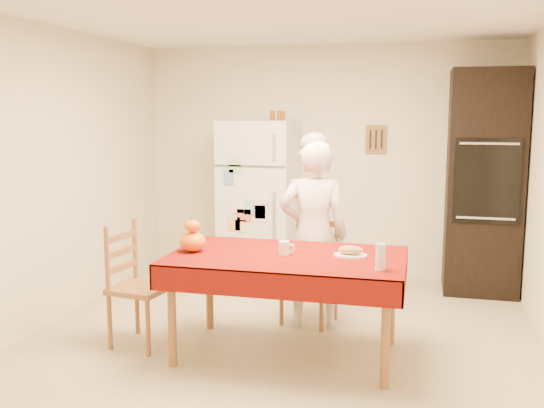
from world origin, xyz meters
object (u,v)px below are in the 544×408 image
(seated_woman, at_px, (313,235))
(oven_cabinet, at_px, (484,183))
(chair_far, at_px, (312,263))
(pumpkin_lower, at_px, (193,242))
(chair_left, at_px, (134,280))
(wine_glass, at_px, (381,257))
(dining_table, at_px, (287,264))
(bread_plate, at_px, (350,255))
(refrigerator, at_px, (259,200))
(coffee_mug, at_px, (284,248))

(seated_woman, bearing_deg, oven_cabinet, -144.68)
(chair_far, distance_m, pumpkin_lower, 1.19)
(chair_left, height_order, wine_glass, chair_left)
(dining_table, bearing_deg, bread_plate, 6.44)
(chair_left, relative_size, seated_woman, 0.61)
(dining_table, relative_size, bread_plate, 7.08)
(oven_cabinet, distance_m, seated_woman, 2.04)
(seated_woman, height_order, pumpkin_lower, seated_woman)
(chair_far, bearing_deg, refrigerator, 135.20)
(oven_cabinet, bearing_deg, wine_glass, -110.00)
(dining_table, height_order, wine_glass, wine_glass)
(pumpkin_lower, bearing_deg, oven_cabinet, 43.43)
(oven_cabinet, xyz_separation_m, bread_plate, (-1.07, -2.00, -0.33))
(seated_woman, xyz_separation_m, coffee_mug, (-0.10, -0.65, 0.03))
(chair_left, bearing_deg, chair_far, -47.46)
(wine_glass, bearing_deg, dining_table, 159.01)
(bread_plate, bearing_deg, refrigerator, 121.72)
(oven_cabinet, distance_m, bread_plate, 2.29)
(chair_left, relative_size, bread_plate, 3.96)
(dining_table, height_order, seated_woman, seated_woman)
(seated_woman, distance_m, pumpkin_lower, 1.06)
(chair_far, height_order, wine_glass, chair_far)
(seated_woman, relative_size, bread_plate, 6.53)
(chair_left, distance_m, pumpkin_lower, 0.59)
(chair_left, height_order, seated_woman, seated_woman)
(oven_cabinet, distance_m, chair_left, 3.49)
(oven_cabinet, bearing_deg, chair_far, -139.81)
(chair_left, bearing_deg, oven_cabinet, -44.32)
(refrigerator, height_order, oven_cabinet, oven_cabinet)
(chair_far, xyz_separation_m, coffee_mug, (-0.07, -0.80, 0.30))
(coffee_mug, bearing_deg, wine_glass, -20.37)
(pumpkin_lower, xyz_separation_m, wine_glass, (1.39, -0.20, 0.01))
(dining_table, xyz_separation_m, wine_glass, (0.69, -0.26, 0.16))
(coffee_mug, relative_size, pumpkin_lower, 0.51)
(chair_left, distance_m, seated_woman, 1.48)
(refrigerator, bearing_deg, wine_glass, -57.60)
(chair_far, xyz_separation_m, seated_woman, (0.03, -0.15, 0.28))
(chair_far, height_order, chair_left, same)
(coffee_mug, height_order, wine_glass, wine_glass)
(refrigerator, bearing_deg, dining_table, -69.44)
(chair_left, xyz_separation_m, wine_glass, (1.88, -0.21, 0.34))
(chair_far, height_order, seated_woman, seated_woman)
(refrigerator, xyz_separation_m, chair_left, (-0.44, -2.06, -0.34))
(oven_cabinet, distance_m, dining_table, 2.59)
(bread_plate, bearing_deg, chair_far, 118.75)
(oven_cabinet, xyz_separation_m, pumpkin_lower, (-2.23, -2.11, -0.26))
(seated_woman, bearing_deg, dining_table, 74.24)
(oven_cabinet, xyz_separation_m, seated_woman, (-1.45, -1.40, -0.32))
(chair_left, xyz_separation_m, coffee_mug, (1.17, 0.06, 0.30))
(wine_glass, bearing_deg, pumpkin_lower, 171.80)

